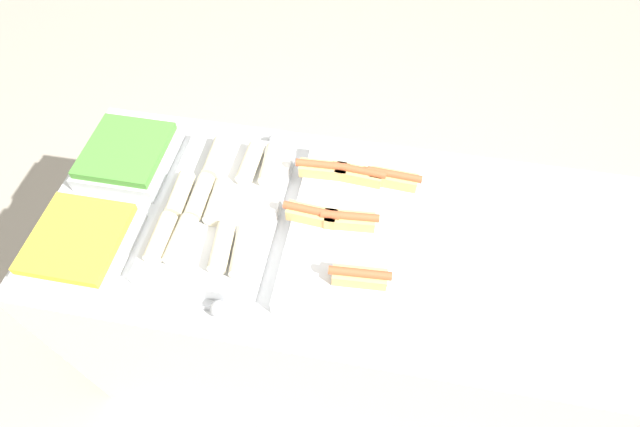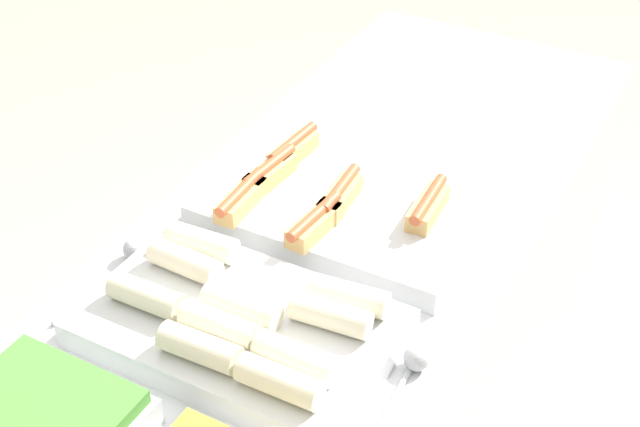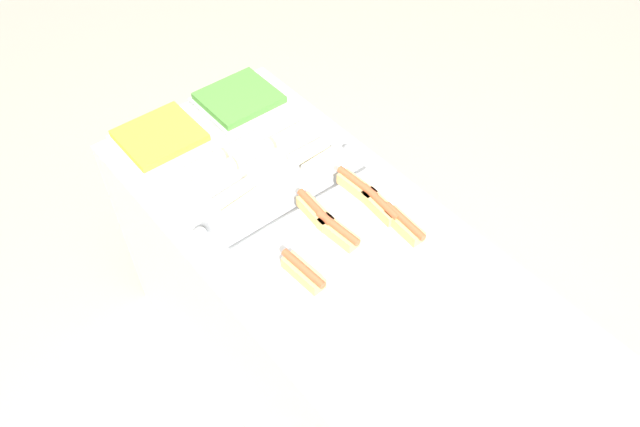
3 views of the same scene
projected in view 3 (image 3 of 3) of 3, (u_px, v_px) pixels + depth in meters
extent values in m
plane|color=#ADA393|center=(342.00, 399.00, 2.44)|extent=(12.00, 12.00, 0.00)
cube|color=silver|center=(346.00, 341.00, 2.11)|extent=(1.84, 0.72, 0.89)
cube|color=silver|center=(337.00, 242.00, 1.79)|extent=(0.31, 0.53, 0.05)
cube|color=tan|center=(339.00, 232.00, 1.76)|extent=(0.14, 0.05, 0.04)
cylinder|color=#C15633|center=(339.00, 228.00, 1.74)|extent=(0.16, 0.03, 0.02)
cube|color=tan|center=(304.00, 273.00, 1.66)|extent=(0.14, 0.05, 0.04)
cylinder|color=#C15633|center=(303.00, 268.00, 1.65)|extent=(0.16, 0.03, 0.02)
cube|color=tan|center=(315.00, 212.00, 1.81)|extent=(0.14, 0.05, 0.04)
cylinder|color=#C15633|center=(315.00, 207.00, 1.79)|extent=(0.16, 0.03, 0.02)
cube|color=tan|center=(380.00, 207.00, 1.82)|extent=(0.14, 0.05, 0.04)
cylinder|color=#C15633|center=(381.00, 202.00, 1.81)|extent=(0.16, 0.03, 0.02)
cube|color=tan|center=(404.00, 226.00, 1.77)|extent=(0.14, 0.05, 0.04)
cylinder|color=#C15633|center=(405.00, 221.00, 1.76)|extent=(0.16, 0.03, 0.02)
cube|color=tan|center=(357.00, 187.00, 1.88)|extent=(0.14, 0.05, 0.04)
cylinder|color=#C15633|center=(357.00, 182.00, 1.86)|extent=(0.15, 0.03, 0.02)
cube|color=silver|center=(264.00, 174.00, 1.98)|extent=(0.32, 0.51, 0.05)
cylinder|color=beige|center=(253.00, 154.00, 1.97)|extent=(0.05, 0.14, 0.05)
cylinder|color=beige|center=(204.00, 165.00, 1.93)|extent=(0.05, 0.14, 0.05)
cylinder|color=beige|center=(290.00, 135.00, 2.03)|extent=(0.05, 0.14, 0.05)
cylinder|color=beige|center=(322.00, 161.00, 1.95)|extent=(0.06, 0.14, 0.05)
cylinder|color=beige|center=(243.00, 205.00, 1.82)|extent=(0.06, 0.14, 0.05)
cylinder|color=beige|center=(244.00, 144.00, 2.00)|extent=(0.05, 0.14, 0.05)
cylinder|color=beige|center=(309.00, 152.00, 1.97)|extent=(0.05, 0.14, 0.05)
cylinder|color=beige|center=(234.00, 194.00, 1.85)|extent=(0.06, 0.14, 0.05)
cylinder|color=beige|center=(261.00, 164.00, 1.94)|extent=(0.05, 0.14, 0.05)
cylinder|color=beige|center=(214.00, 173.00, 1.91)|extent=(0.05, 0.14, 0.05)
cube|color=silver|center=(162.00, 144.00, 2.07)|extent=(0.25, 0.27, 0.05)
cube|color=gold|center=(160.00, 135.00, 2.04)|extent=(0.23, 0.25, 0.02)
cube|color=silver|center=(240.00, 106.00, 2.21)|extent=(0.25, 0.27, 0.05)
cube|color=#4C9338|center=(239.00, 98.00, 2.18)|extent=(0.23, 0.25, 0.02)
cylinder|color=#B2B5BA|center=(183.00, 217.00, 1.88)|extent=(0.21, 0.02, 0.01)
sphere|color=#B2B5BA|center=(200.00, 234.00, 1.81)|extent=(0.04, 0.04, 0.04)
cylinder|color=#B2B5BA|center=(328.00, 137.00, 2.12)|extent=(0.22, 0.03, 0.01)
sphere|color=#B2B5BA|center=(349.00, 150.00, 2.06)|extent=(0.04, 0.04, 0.04)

